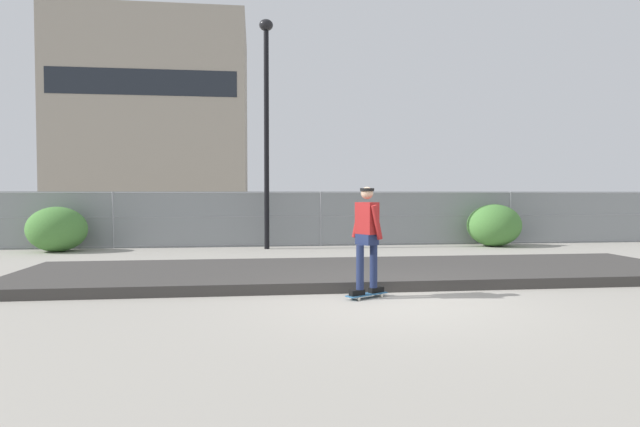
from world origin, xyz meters
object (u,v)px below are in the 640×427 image
Objects in this scene: parked_car_near at (178,218)px; street_lamp at (266,108)px; shrub_left at (57,229)px; skater at (367,233)px; shrub_center at (494,225)px; skateboard at (367,295)px.

street_lamp is at bearing -47.04° from parked_car_near.
shrub_left is (-6.40, -0.06, -3.81)m from street_lamp.
shrub_center is at bearing 53.09° from skater.
skater is 0.41× the size of parked_car_near.
skater is (-0.00, 0.00, 1.06)m from skateboard.
parked_car_near is (-4.80, 11.82, 0.78)m from skateboard.
skater reaches higher than shrub_center.
parked_car_near is (-4.80, 11.82, -0.28)m from skater.
parked_car_near is 2.50× the size of shrub_left.
street_lamp reaches higher than shrub_left.
street_lamp is (-1.50, 8.28, 4.45)m from skateboard.
skateboard is at bearing -45.00° from skater.
shrub_center reaches higher than skateboard.
street_lamp is at bearing 0.53° from shrub_left.
shrub_center is (14.05, -0.05, 0.02)m from shrub_left.
skateboard is at bearing -46.11° from shrub_left.
skater is 9.08m from street_lamp.
shrub_center is (6.14, 8.18, -0.40)m from skater.
parked_car_near is at bearing 49.09° from shrub_left.
street_lamp is at bearing 100.30° from skateboard.
street_lamp reaches higher than parked_car_near.
parked_car_near is at bearing 132.96° from street_lamp.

